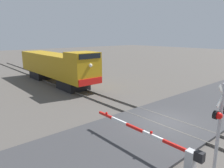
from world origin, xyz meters
TOP-DOWN VIEW (x-y plane):
  - ground_plane at (0.00, 0.00)m, footprint 160.00×160.00m
  - rail_track_left at (-0.72, 0.00)m, footprint 0.08×80.00m
  - rail_track_right at (0.72, 0.00)m, footprint 0.08×80.00m
  - road_surface at (0.00, 0.00)m, footprint 36.00×6.27m
  - locomotive at (0.00, 15.82)m, footprint 2.83×14.93m
  - crossing_signal at (-2.85, -4.49)m, footprint 1.18×0.33m
  - crossing_gate at (-3.91, -3.00)m, footprint 0.36×6.62m

SIDE VIEW (x-z plane):
  - ground_plane at x=0.00m, z-range 0.00..0.00m
  - road_surface at x=0.00m, z-range 0.00..0.14m
  - rail_track_left at x=-0.72m, z-range 0.00..0.15m
  - rail_track_right at x=0.72m, z-range 0.00..0.15m
  - crossing_gate at x=-3.91m, z-range 0.17..1.49m
  - locomotive at x=0.00m, z-range 0.05..4.17m
  - crossing_signal at x=-2.85m, z-range 0.47..4.43m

